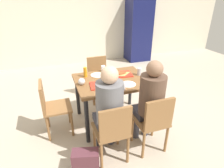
{
  "coord_description": "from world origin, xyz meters",
  "views": [
    {
      "loc": [
        -0.86,
        -2.47,
        1.95
      ],
      "look_at": [
        0.0,
        0.0,
        0.68
      ],
      "focal_mm": 29.94,
      "sensor_mm": 36.0,
      "label": 1
    }
  ],
  "objects_px": {
    "plastic_cup_b": "(123,87)",
    "handbag": "(86,161)",
    "main_table": "(112,85)",
    "chair_left_end": "(51,105)",
    "paper_plate_near_edge": "(128,84)",
    "pizza_slice_b": "(121,73)",
    "tray_red_far": "(121,74)",
    "person_in_red": "(109,106)",
    "chair_near_left": "(113,130)",
    "chair_near_right": "(154,120)",
    "drink_fridge": "(138,30)",
    "pizza_slice_a": "(103,83)",
    "tray_red_near": "(103,85)",
    "foil_bundle": "(82,81)",
    "chair_far_side": "(98,75)",
    "paper_plate_center": "(97,75)",
    "plastic_cup_a": "(103,69)",
    "condiment_bottle": "(85,72)",
    "person_in_brown_jacket": "(150,98)"
  },
  "relations": [
    {
      "from": "plastic_cup_b",
      "to": "drink_fridge",
      "type": "bearing_deg",
      "value": 60.32
    },
    {
      "from": "paper_plate_center",
      "to": "plastic_cup_a",
      "type": "relative_size",
      "value": 2.2
    },
    {
      "from": "plastic_cup_b",
      "to": "person_in_red",
      "type": "bearing_deg",
      "value": -134.75
    },
    {
      "from": "plastic_cup_a",
      "to": "handbag",
      "type": "height_order",
      "value": "plastic_cup_a"
    },
    {
      "from": "pizza_slice_b",
      "to": "handbag",
      "type": "relative_size",
      "value": 0.8
    },
    {
      "from": "person_in_red",
      "to": "condiment_bottle",
      "type": "distance_m",
      "value": 0.93
    },
    {
      "from": "chair_left_end",
      "to": "pizza_slice_a",
      "type": "xyz_separation_m",
      "value": [
        0.75,
        -0.13,
        0.28
      ]
    },
    {
      "from": "foil_bundle",
      "to": "plastic_cup_b",
      "type": "bearing_deg",
      "value": -34.79
    },
    {
      "from": "tray_red_far",
      "to": "pizza_slice_b",
      "type": "xyz_separation_m",
      "value": [
        0.02,
        0.0,
        0.02
      ]
    },
    {
      "from": "pizza_slice_b",
      "to": "plastic_cup_b",
      "type": "bearing_deg",
      "value": -109.95
    },
    {
      "from": "plastic_cup_b",
      "to": "handbag",
      "type": "bearing_deg",
      "value": -144.66
    },
    {
      "from": "main_table",
      "to": "plastic_cup_a",
      "type": "relative_size",
      "value": 11.13
    },
    {
      "from": "tray_red_near",
      "to": "handbag",
      "type": "xyz_separation_m",
      "value": [
        -0.43,
        -0.68,
        -0.63
      ]
    },
    {
      "from": "pizza_slice_a",
      "to": "drink_fridge",
      "type": "distance_m",
      "value": 3.62
    },
    {
      "from": "paper_plate_near_edge",
      "to": "drink_fridge",
      "type": "distance_m",
      "value": 3.53
    },
    {
      "from": "chair_left_end",
      "to": "plastic_cup_b",
      "type": "bearing_deg",
      "value": -20.9
    },
    {
      "from": "chair_near_right",
      "to": "chair_far_side",
      "type": "bearing_deg",
      "value": 99.65
    },
    {
      "from": "paper_plate_center",
      "to": "condiment_bottle",
      "type": "distance_m",
      "value": 0.21
    },
    {
      "from": "pizza_slice_a",
      "to": "person_in_red",
      "type": "bearing_deg",
      "value": -99.23
    },
    {
      "from": "pizza_slice_a",
      "to": "plastic_cup_b",
      "type": "xyz_separation_m",
      "value": [
        0.22,
        -0.24,
        0.03
      ]
    },
    {
      "from": "main_table",
      "to": "condiment_bottle",
      "type": "height_order",
      "value": "condiment_bottle"
    },
    {
      "from": "chair_left_end",
      "to": "person_in_red",
      "type": "distance_m",
      "value": 0.98
    },
    {
      "from": "handbag",
      "to": "person_in_red",
      "type": "bearing_deg",
      "value": 24.09
    },
    {
      "from": "paper_plate_center",
      "to": "drink_fridge",
      "type": "bearing_deg",
      "value": 52.13
    },
    {
      "from": "handbag",
      "to": "paper_plate_center",
      "type": "bearing_deg",
      "value": 66.76
    },
    {
      "from": "main_table",
      "to": "chair_left_end",
      "type": "relative_size",
      "value": 1.3
    },
    {
      "from": "person_in_red",
      "to": "condiment_bottle",
      "type": "relative_size",
      "value": 7.9
    },
    {
      "from": "chair_far_side",
      "to": "person_in_brown_jacket",
      "type": "bearing_deg",
      "value": -79.47
    },
    {
      "from": "paper_plate_near_edge",
      "to": "pizza_slice_b",
      "type": "xyz_separation_m",
      "value": [
        0.04,
        0.37,
        0.02
      ]
    },
    {
      "from": "condiment_bottle",
      "to": "pizza_slice_b",
      "type": "bearing_deg",
      "value": -10.33
    },
    {
      "from": "chair_near_right",
      "to": "main_table",
      "type": "bearing_deg",
      "value": 108.78
    },
    {
      "from": "chair_left_end",
      "to": "pizza_slice_a",
      "type": "distance_m",
      "value": 0.81
    },
    {
      "from": "paper_plate_near_edge",
      "to": "handbag",
      "type": "bearing_deg",
      "value": -143.16
    },
    {
      "from": "main_table",
      "to": "foil_bundle",
      "type": "xyz_separation_m",
      "value": [
        -0.47,
        -0.02,
        0.15
      ]
    },
    {
      "from": "chair_left_end",
      "to": "plastic_cup_a",
      "type": "xyz_separation_m",
      "value": [
        0.91,
        0.37,
        0.31
      ]
    },
    {
      "from": "person_in_red",
      "to": "plastic_cup_b",
      "type": "distance_m",
      "value": 0.44
    },
    {
      "from": "chair_near_left",
      "to": "chair_near_right",
      "type": "relative_size",
      "value": 1.0
    },
    {
      "from": "main_table",
      "to": "pizza_slice_a",
      "type": "relative_size",
      "value": 4.22
    },
    {
      "from": "pizza_slice_b",
      "to": "condiment_bottle",
      "type": "distance_m",
      "value": 0.58
    },
    {
      "from": "chair_near_left",
      "to": "paper_plate_near_edge",
      "type": "bearing_deg",
      "value": 52.46
    },
    {
      "from": "tray_red_far",
      "to": "plastic_cup_b",
      "type": "distance_m",
      "value": 0.53
    },
    {
      "from": "foil_bundle",
      "to": "drink_fridge",
      "type": "bearing_deg",
      "value": 50.87
    },
    {
      "from": "tray_red_near",
      "to": "foil_bundle",
      "type": "relative_size",
      "value": 3.6
    },
    {
      "from": "chair_left_end",
      "to": "pizza_slice_b",
      "type": "distance_m",
      "value": 1.19
    },
    {
      "from": "pizza_slice_b",
      "to": "drink_fridge",
      "type": "height_order",
      "value": "drink_fridge"
    },
    {
      "from": "paper_plate_near_edge",
      "to": "tray_red_near",
      "type": "bearing_deg",
      "value": 166.48
    },
    {
      "from": "tray_red_far",
      "to": "person_in_brown_jacket",
      "type": "bearing_deg",
      "value": -84.11
    },
    {
      "from": "person_in_brown_jacket",
      "to": "foil_bundle",
      "type": "height_order",
      "value": "person_in_brown_jacket"
    },
    {
      "from": "main_table",
      "to": "paper_plate_center",
      "type": "bearing_deg",
      "value": 124.91
    },
    {
      "from": "condiment_bottle",
      "to": "handbag",
      "type": "height_order",
      "value": "condiment_bottle"
    }
  ]
}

